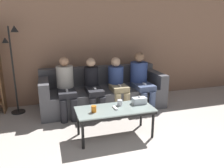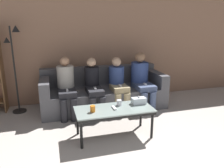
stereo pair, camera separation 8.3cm
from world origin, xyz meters
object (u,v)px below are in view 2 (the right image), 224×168
at_px(seated_person_left_end, 66,85).
at_px(seated_person_right_end, 141,79).
at_px(cup_near_right, 119,103).
at_px(game_remote, 114,108).
at_px(seated_person_mid_left, 93,85).
at_px(seated_person_mid_right, 118,82).
at_px(cup_near_left, 93,109).
at_px(couch, 103,93).
at_px(standing_lamp, 15,61).
at_px(coffee_table, 114,111).
at_px(tissue_box, 139,101).

xyz_separation_m(seated_person_left_end, seated_person_right_end, (1.52, 0.01, 0.02)).
height_order(cup_near_right, game_remote, cup_near_right).
bearing_deg(seated_person_mid_left, game_remote, -83.83).
xyz_separation_m(seated_person_left_end, seated_person_mid_right, (1.01, 0.00, -0.02)).
bearing_deg(seated_person_right_end, cup_near_left, -137.97).
bearing_deg(seated_person_mid_right, seated_person_mid_left, -175.54).
bearing_deg(game_remote, seated_person_left_end, 120.09).
bearing_deg(seated_person_mid_left, couch, 45.36).
xyz_separation_m(cup_near_right, seated_person_mid_right, (0.28, 0.96, 0.06)).
distance_m(cup_near_right, seated_person_right_end, 1.25).
xyz_separation_m(cup_near_left, standing_lamp, (-1.18, 1.49, 0.51)).
xyz_separation_m(coffee_table, seated_person_left_end, (-0.62, 1.07, 0.17)).
xyz_separation_m(standing_lamp, seated_person_right_end, (2.42, -0.38, -0.42)).
xyz_separation_m(cup_near_left, game_remote, (0.33, 0.04, -0.04)).
height_order(seated_person_mid_left, seated_person_right_end, seated_person_right_end).
height_order(game_remote, standing_lamp, standing_lamp).
relative_size(tissue_box, standing_lamp, 0.13).
height_order(coffee_table, seated_person_mid_left, seated_person_mid_left).
xyz_separation_m(couch, cup_near_left, (-0.48, -1.33, 0.21)).
height_order(couch, standing_lamp, standing_lamp).
relative_size(game_remote, seated_person_mid_right, 0.14).
bearing_deg(tissue_box, cup_near_right, 176.63).
bearing_deg(coffee_table, cup_near_right, 43.53).
distance_m(seated_person_mid_left, seated_person_right_end, 1.02).
height_order(tissue_box, seated_person_mid_left, seated_person_mid_left).
relative_size(game_remote, seated_person_left_end, 0.14).
distance_m(coffee_table, seated_person_right_end, 1.42).
height_order(cup_near_right, seated_person_mid_left, seated_person_mid_left).
distance_m(game_remote, seated_person_left_end, 1.24).
height_order(couch, tissue_box, couch).
xyz_separation_m(seated_person_mid_right, seated_person_right_end, (0.51, 0.00, 0.04)).
relative_size(couch, tissue_box, 11.31).
height_order(coffee_table, seated_person_left_end, seated_person_left_end).
bearing_deg(seated_person_left_end, seated_person_mid_left, -4.03).
bearing_deg(seated_person_right_end, standing_lamp, 171.17).
xyz_separation_m(cup_near_left, cup_near_right, (0.45, 0.15, -0.00)).
relative_size(coffee_table, seated_person_mid_right, 1.12).
xyz_separation_m(coffee_table, game_remote, (0.00, 0.00, 0.05)).
relative_size(standing_lamp, seated_person_left_end, 1.51).
xyz_separation_m(standing_lamp, seated_person_mid_right, (1.91, -0.38, -0.46)).
distance_m(tissue_box, seated_person_left_end, 1.44).
height_order(coffee_table, tissue_box, tissue_box).
bearing_deg(seated_person_mid_right, cup_near_right, -106.33).
bearing_deg(seated_person_right_end, coffee_table, -129.97).
relative_size(cup_near_right, seated_person_mid_right, 0.08).
height_order(cup_near_left, seated_person_left_end, seated_person_left_end).
bearing_deg(cup_near_left, standing_lamp, 128.43).
relative_size(coffee_table, standing_lamp, 0.70).
distance_m(cup_near_right, game_remote, 0.16).
relative_size(cup_near_right, seated_person_left_end, 0.08).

